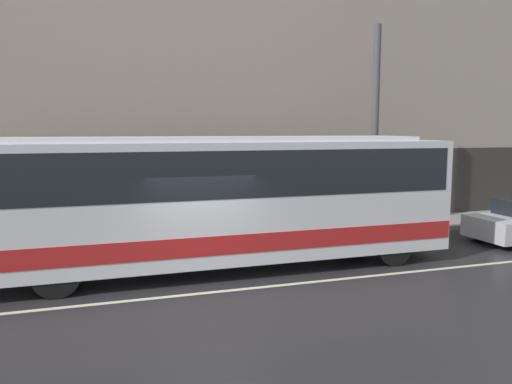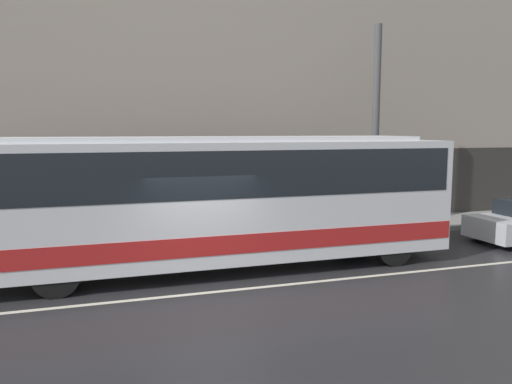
% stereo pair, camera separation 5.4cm
% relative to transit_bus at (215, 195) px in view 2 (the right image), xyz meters
% --- Properties ---
extents(ground_plane, '(60.00, 60.00, 0.00)m').
position_rel_transit_bus_xyz_m(ground_plane, '(-0.60, -1.79, -1.90)').
color(ground_plane, '#262628').
extents(sidewalk, '(60.00, 2.44, 0.16)m').
position_rel_transit_bus_xyz_m(sidewalk, '(-0.60, 3.43, -1.82)').
color(sidewalk, gray).
rests_on(sidewalk, ground_plane).
extents(building_facade, '(60.00, 0.35, 12.94)m').
position_rel_transit_bus_xyz_m(building_facade, '(-0.60, 4.79, 4.36)').
color(building_facade, gray).
rests_on(building_facade, ground_plane).
extents(lane_stripe, '(54.00, 0.14, 0.01)m').
position_rel_transit_bus_xyz_m(lane_stripe, '(-0.60, -1.79, -1.89)').
color(lane_stripe, beige).
rests_on(lane_stripe, ground_plane).
extents(transit_bus, '(12.25, 2.51, 3.36)m').
position_rel_transit_bus_xyz_m(transit_bus, '(0.00, 0.00, 0.00)').
color(transit_bus, silver).
rests_on(transit_bus, ground_plane).
extents(utility_pole_near, '(0.25, 0.25, 6.87)m').
position_rel_transit_bus_xyz_m(utility_pole_near, '(6.30, 2.94, 1.70)').
color(utility_pole_near, '#4C4C4F').
rests_on(utility_pole_near, sidewalk).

